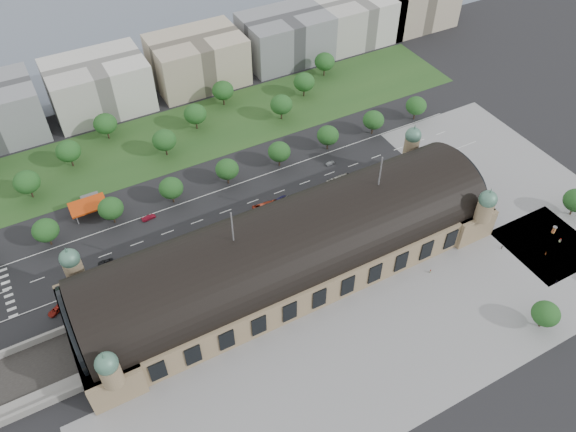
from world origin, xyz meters
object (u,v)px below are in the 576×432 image
traffic_car_3 (149,217)px  bus_east (338,180)px  traffic_car_1 (68,256)px  advertising_column (554,230)px  parked_car_1 (56,310)px  pedestrian_4 (556,282)px  traffic_car_4 (281,198)px  parked_car_2 (158,262)px  bus_west (265,207)px  pedestrian_5 (560,240)px  petrol_station (90,203)px  parked_car_4 (177,255)px  pedestrian_0 (430,271)px  traffic_car_5 (330,163)px  traffic_car_6 (392,164)px  parked_car_6 (219,247)px  bus_mid (278,205)px  pedestrian_1 (546,254)px  parked_car_0 (122,276)px  parked_car_3 (160,270)px  pedestrian_2 (502,247)px  parked_car_5 (171,266)px  traffic_car_2 (106,262)px

traffic_car_3 → bus_east: (75.83, -17.29, 0.67)m
traffic_car_1 → advertising_column: advertising_column is taller
parked_car_1 → pedestrian_4: (155.55, -70.79, 0.08)m
traffic_car_4 → advertising_column: (81.94, -65.46, 0.81)m
parked_car_2 → bus_west: bus_west is taller
pedestrian_4 → pedestrian_5: bearing=-166.0°
petrol_station → parked_car_4: size_ratio=3.19×
pedestrian_0 → traffic_car_5: bearing=78.7°
traffic_car_6 → parked_car_6: size_ratio=1.01×
pedestrian_4 → petrol_station: bearing=-65.9°
parked_car_2 → bus_mid: bus_mid is taller
traffic_car_3 → pedestrian_1: pedestrian_1 is taller
petrol_station → traffic_car_3: size_ratio=2.54×
pedestrian_4 → pedestrian_5: (16.43, 13.24, 0.10)m
traffic_car_3 → pedestrian_1: (120.91, -87.26, 0.13)m
parked_car_6 → pedestrian_5: (112.83, -57.55, 0.17)m
traffic_car_6 → pedestrian_4: bearing=11.2°
traffic_car_3 → pedestrian_5: (130.66, -85.07, 0.17)m
advertising_column → parked_car_4: bearing=156.3°
parked_car_1 → parked_car_6: 59.15m
traffic_car_1 → bus_east: size_ratio=0.37×
bus_east → pedestrian_5: (54.83, -67.78, -0.50)m
traffic_car_5 → parked_car_0: bearing=95.4°
traffic_car_6 → bus_west: bus_west is taller
parked_car_3 → parked_car_0: bearing=-139.4°
parked_car_2 → pedestrian_2: pedestrian_2 is taller
parked_car_5 → bus_east: (76.70, 10.23, 0.65)m
traffic_car_2 → pedestrian_1: bearing=70.1°
parked_car_4 → advertising_column: size_ratio=1.46×
bus_west → pedestrian_0: bearing=-141.7°
parked_car_1 → petrol_station: bearing=121.7°
traffic_car_6 → parked_car_4: size_ratio=1.26×
petrol_station → pedestrian_4: bearing=-41.0°
bus_mid → parked_car_6: bearing=102.2°
advertising_column → parked_car_5: bearing=158.4°
parked_car_3 → advertising_column: bearing=37.0°
traffic_car_6 → parked_car_3: 107.50m
pedestrian_0 → traffic_car_2: bearing=138.6°
traffic_car_5 → pedestrian_5: bearing=-152.4°
parked_car_3 → advertising_column: 147.07m
traffic_car_2 → pedestrian_4: (135.17, -83.62, 0.12)m
pedestrian_1 → pedestrian_4: 12.91m
parked_car_0 → bus_west: 60.16m
traffic_car_4 → pedestrian_5: size_ratio=2.25×
traffic_car_1 → parked_car_6: bearing=-117.0°
parked_car_0 → traffic_car_3: bearing=111.5°
bus_mid → pedestrian_5: bus_mid is taller
parked_car_4 → pedestrian_4: 134.11m
parked_car_2 → parked_car_6: 22.60m
parked_car_4 → pedestrian_0: size_ratio=2.75×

